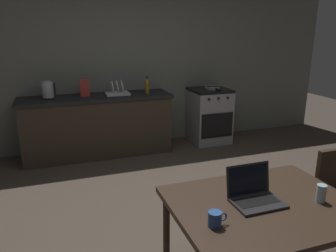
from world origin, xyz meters
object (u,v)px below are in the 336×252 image
(electric_kettle, at_px, (48,90))
(bottle, at_px, (147,85))
(frying_pan, at_px, (213,87))
(coffee_mug, at_px, (215,219))
(dining_table, at_px, (264,213))
(stove_oven, at_px, (209,115))
(laptop, at_px, (255,195))
(dish_rack, at_px, (117,91))
(cereal_box, at_px, (85,88))
(drinking_glass, at_px, (321,193))

(electric_kettle, relative_size, bottle, 0.99)
(frying_pan, xyz_separation_m, coffee_mug, (-1.61, -3.24, -0.14))
(coffee_mug, bearing_deg, dining_table, 16.32)
(stove_oven, bearing_deg, electric_kettle, 179.94)
(electric_kettle, bearing_deg, dining_table, -67.45)
(electric_kettle, distance_m, bottle, 1.40)
(laptop, relative_size, dish_rack, 0.94)
(dining_table, bearing_deg, coffee_mug, -163.68)
(cereal_box, xyz_separation_m, dish_rack, (0.46, -0.02, -0.08))
(bottle, xyz_separation_m, dish_rack, (-0.44, 0.05, -0.07))
(cereal_box, relative_size, dish_rack, 0.73)
(bottle, bearing_deg, laptop, -92.59)
(frying_pan, bearing_deg, drinking_glass, -104.49)
(frying_pan, bearing_deg, coffee_mug, -116.35)
(stove_oven, bearing_deg, frying_pan, -35.70)
(stove_oven, relative_size, laptop, 2.77)
(electric_kettle, relative_size, cereal_box, 1.01)
(frying_pan, height_order, drinking_glass, frying_pan)
(stove_oven, xyz_separation_m, cereal_box, (-1.96, 0.02, 0.57))
(frying_pan, bearing_deg, dining_table, -110.81)
(frying_pan, bearing_deg, cereal_box, 178.61)
(cereal_box, bearing_deg, bottle, -4.45)
(laptop, xyz_separation_m, drinking_glass, (0.40, -0.14, 0.01))
(dish_rack, bearing_deg, frying_pan, -1.06)
(dining_table, height_order, drinking_glass, drinking_glass)
(electric_kettle, distance_m, drinking_glass, 3.65)
(bottle, distance_m, coffee_mug, 3.27)
(laptop, distance_m, cereal_box, 3.22)
(bottle, distance_m, dish_rack, 0.45)
(dining_table, distance_m, cereal_box, 3.29)
(laptop, height_order, bottle, bottle)
(stove_oven, bearing_deg, drinking_glass, -103.78)
(drinking_glass, relative_size, dish_rack, 0.35)
(electric_kettle, relative_size, frying_pan, 0.58)
(stove_oven, bearing_deg, dish_rack, 179.91)
(drinking_glass, bearing_deg, bottle, 94.75)
(dining_table, bearing_deg, frying_pan, 69.19)
(drinking_glass, bearing_deg, dish_rack, 102.28)
(dining_table, xyz_separation_m, dish_rack, (-0.35, 3.15, 0.28))
(stove_oven, distance_m, cereal_box, 2.04)
(frying_pan, xyz_separation_m, dish_rack, (-1.54, 0.03, 0.02))
(laptop, xyz_separation_m, bottle, (0.14, 3.05, 0.24))
(cereal_box, bearing_deg, dish_rack, -2.50)
(frying_pan, relative_size, dish_rack, 1.26)
(stove_oven, relative_size, electric_kettle, 3.56)
(laptop, height_order, cereal_box, cereal_box)
(laptop, bearing_deg, cereal_box, 101.87)
(electric_kettle, xyz_separation_m, cereal_box, (0.49, 0.02, 0.00))
(stove_oven, distance_m, bottle, 1.20)
(stove_oven, bearing_deg, dining_table, -110.08)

